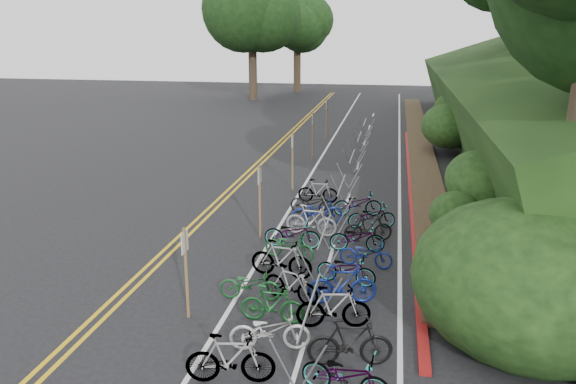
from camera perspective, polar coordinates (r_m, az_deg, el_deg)
name	(u,v)px	position (r m, az deg, el deg)	size (l,w,h in m)	color
ground	(192,305)	(14.72, -9.77, -11.29)	(120.00, 120.00, 0.00)	black
road_markings	(289,195)	(23.64, 0.14, -0.33)	(7.47, 80.00, 0.01)	gold
red_curb	(411,188)	(25.10, 12.41, 0.37)	(0.25, 28.00, 0.10)	maroon
embankment	(554,113)	(32.52, 25.41, 7.30)	(14.30, 48.14, 9.11)	black
bike_rack_front	(310,317)	(12.29, 2.21, -12.53)	(1.12, 3.16, 1.12)	gray
bike_racks_rest	(352,163)	(25.91, 6.50, 2.99)	(1.14, 23.00, 1.17)	gray
signpost_near	(186,267)	(13.63, -10.32, -7.50)	(0.08, 0.40, 2.30)	brown
signposts_rest	(304,144)	(27.04, 1.61, 4.89)	(0.08, 18.40, 2.50)	brown
bike_front	(250,284)	(14.68, -3.88, -9.34)	(1.59, 0.55, 0.83)	#144C1E
bike_valet	(322,254)	(16.38, 3.47, -6.26)	(3.32, 14.01, 1.09)	slate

